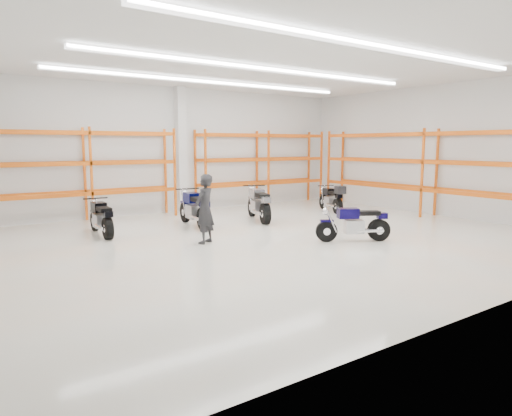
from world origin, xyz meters
TOP-DOWN VIEW (x-y plane):
  - ground at (0.00, 0.00)m, footprint 14.00×14.00m
  - room_shell at (0.00, 0.03)m, footprint 14.02×12.02m
  - motorcycle_main at (1.36, -1.49)m, footprint 1.74×1.07m
  - motorcycle_back_a at (-3.76, 2.97)m, footprint 0.66×2.00m
  - motorcycle_back_b at (-1.05, 2.75)m, footprint 0.75×2.26m
  - motorcycle_back_c at (1.16, 2.54)m, footprint 1.03×2.19m
  - motorcycle_back_d at (4.48, 2.61)m, footprint 0.96×1.91m
  - standing_man at (-1.91, 0.52)m, footprint 0.75×0.69m
  - structural_column at (0.00, 5.82)m, footprint 0.32×0.32m
  - pallet_racking_back_left at (-3.40, 5.48)m, footprint 5.67×0.87m
  - pallet_racking_back_right at (3.40, 5.48)m, footprint 5.67×0.87m
  - pallet_racking_side at (6.48, 0.00)m, footprint 0.87×9.07m

SIDE VIEW (x-z plane):
  - ground at x=0.00m, z-range 0.00..0.00m
  - motorcycle_main at x=1.36m, z-range -0.03..0.91m
  - motorcycle_back_a at x=-3.76m, z-range -0.03..0.95m
  - motorcycle_back_d at x=4.48m, z-range -0.02..0.99m
  - motorcycle_back_b at x=-1.05m, z-range -0.04..1.08m
  - motorcycle_back_c at x=1.16m, z-range -0.04..1.08m
  - standing_man at x=-1.91m, z-range 0.00..1.73m
  - pallet_racking_back_left at x=-3.40m, z-range 0.29..3.29m
  - pallet_racking_back_right at x=3.40m, z-range 0.29..3.29m
  - pallet_racking_side at x=6.48m, z-range 0.31..3.31m
  - structural_column at x=0.00m, z-range 0.00..4.50m
  - room_shell at x=0.00m, z-range 1.03..5.54m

